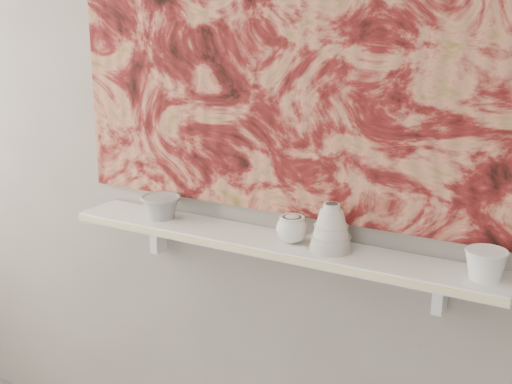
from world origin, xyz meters
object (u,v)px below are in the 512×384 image
Objects in this scene: bowl_white at (486,264)px; bowl_grey at (161,207)px; painting at (290,30)px; bell_vessel at (331,227)px; shelf at (275,244)px; cup_cream at (292,229)px.

bowl_grey is at bearing 180.00° from bowl_white.
bell_vessel is (0.18, -0.08, -0.54)m from painting.
bowl_grey is at bearing 180.00° from bell_vessel.
shelf is 0.20m from bell_vessel.
painting is at bearing 156.14° from bell_vessel.
bowl_grey is 1.20× the size of bowl_white.
painting is 10.75× the size of bell_vessel.
bowl_white is at bearing -7.43° from painting.
bell_vessel is 0.44m from bowl_white.
painting is at bearing 10.75° from bowl_grey.
bowl_grey is 0.48m from cup_cream.
bowl_white is at bearing 0.00° from cup_cream.
painting is 0.84m from bowl_white.
bell_vessel is at bearing 0.00° from shelf.
cup_cream is at bearing -54.72° from painting.
painting reaches higher than bowl_white.
painting is at bearing 125.28° from cup_cream.
painting reaches higher than cup_cream.
shelf is at bearing 180.00° from bell_vessel.
bell_vessel reaches higher than cup_cream.
painting is 0.58m from cup_cream.
painting is at bearing 172.57° from bowl_white.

